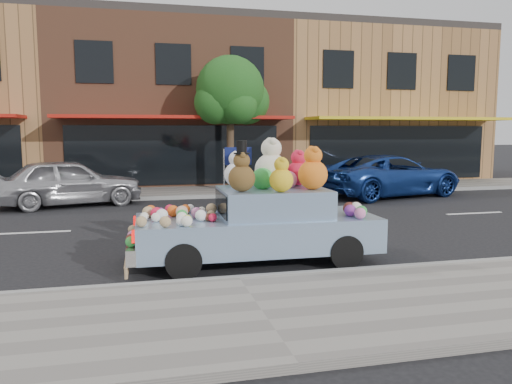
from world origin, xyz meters
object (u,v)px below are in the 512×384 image
object	(u,v)px
street_tree	(231,96)
art_car	(260,218)
car_silver	(69,182)
car_blue	(390,176)

from	to	relation	value
street_tree	art_car	distance (m)	10.80
car_silver	car_blue	distance (m)	11.15
street_tree	car_blue	size ratio (longest dim) A/B	0.96
street_tree	car_silver	bearing A→B (deg)	-157.96
street_tree	art_car	xyz separation A→B (m)	(-1.38, -10.31, -2.88)
car_silver	art_car	xyz separation A→B (m)	(4.29, -8.02, 0.05)
art_car	street_tree	bearing A→B (deg)	83.20
car_blue	art_car	size ratio (longest dim) A/B	1.21
street_tree	car_blue	bearing A→B (deg)	-24.17
car_silver	art_car	bearing A→B (deg)	-166.15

